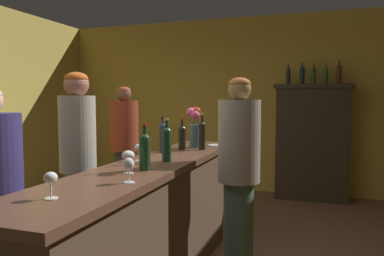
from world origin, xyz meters
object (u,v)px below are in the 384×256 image
(wine_bottle_syrah, at_px, (182,136))
(display_bottle_left, at_px, (288,76))
(display_bottle_midright, at_px, (326,74))
(bartender, at_px, (239,172))
(bar_counter, at_px, (154,225))
(wine_bottle_merlot, at_px, (167,142))
(wine_bottle_rose, at_px, (202,134))
(wine_glass_rear, at_px, (128,156))
(display_cabinet, at_px, (312,140))
(wine_glass_spare, at_px, (51,179))
(flower_arrangement, at_px, (194,125))
(display_bottle_center, at_px, (314,75))
(patron_by_cabinet, at_px, (78,161))
(patron_in_navy, at_px, (124,145))
(wine_glass_front, at_px, (139,149))
(wine_glass_mid, at_px, (129,165))
(display_bottle_right, at_px, (339,73))
(wine_bottle_malbec, at_px, (145,150))
(display_bottle_midleft, at_px, (302,75))
(wine_bottle_chardonnay, at_px, (163,136))
(cheese_plate, at_px, (217,145))

(wine_bottle_syrah, relative_size, display_bottle_left, 0.99)
(display_bottle_midright, xyz_separation_m, bartender, (-0.67, -2.93, -0.95))
(bar_counter, relative_size, wine_bottle_merlot, 9.12)
(wine_bottle_rose, xyz_separation_m, wine_glass_rear, (-0.11, -1.26, -0.04))
(display_cabinet, relative_size, wine_glass_spare, 13.10)
(wine_glass_spare, xyz_separation_m, flower_arrangement, (0.03, 2.08, 0.13))
(display_bottle_center, distance_m, patron_by_cabinet, 3.76)
(display_bottle_midright, bearing_deg, patron_in_navy, -146.94)
(wine_bottle_syrah, bearing_deg, wine_glass_front, -96.99)
(wine_glass_mid, height_order, display_bottle_midright, display_bottle_midright)
(wine_glass_front, relative_size, display_bottle_left, 0.43)
(display_bottle_right, xyz_separation_m, bartender, (-0.85, -2.93, -0.96))
(display_bottle_center, bearing_deg, wine_bottle_malbec, -106.19)
(bartender, bearing_deg, display_bottle_center, -105.46)
(wine_bottle_rose, distance_m, bartender, 0.76)
(wine_bottle_syrah, relative_size, patron_in_navy, 0.19)
(wine_bottle_merlot, height_order, display_bottle_midleft, display_bottle_midleft)
(flower_arrangement, height_order, patron_in_navy, patron_in_navy)
(wine_bottle_chardonnay, xyz_separation_m, wine_bottle_rose, (0.28, 0.30, 0.00))
(wine_glass_spare, relative_size, display_bottle_midright, 0.39)
(bar_counter, xyz_separation_m, wine_glass_front, (-0.13, 0.02, 0.59))
(wine_bottle_malbec, xyz_separation_m, patron_in_navy, (-1.24, 1.94, -0.24))
(wine_glass_front, relative_size, patron_in_navy, 0.08)
(wine_glass_spare, distance_m, display_bottle_midright, 4.59)
(display_bottle_right, bearing_deg, display_cabinet, -180.00)
(display_cabinet, xyz_separation_m, wine_glass_rear, (-1.08, -3.66, 0.22))
(wine_glass_rear, bearing_deg, cheese_plate, 84.02)
(display_bottle_center, bearing_deg, wine_glass_front, -111.24)
(wine_bottle_malbec, bearing_deg, wine_bottle_rose, 87.26)
(wine_glass_front, relative_size, wine_glass_spare, 1.03)
(wine_bottle_merlot, xyz_separation_m, wine_glass_spare, (-0.10, -1.19, -0.05))
(display_bottle_left, xyz_separation_m, display_bottle_center, (0.36, 0.00, 0.00))
(flower_arrangement, xyz_separation_m, cheese_plate, (0.18, 0.21, -0.22))
(wine_glass_rear, height_order, wine_glass_spare, wine_glass_rear)
(display_bottle_right, bearing_deg, display_bottle_midleft, -180.00)
(wine_glass_spare, height_order, display_bottle_right, display_bottle_right)
(bar_counter, relative_size, flower_arrangement, 7.50)
(wine_glass_rear, bearing_deg, display_bottle_center, 73.57)
(bar_counter, relative_size, wine_glass_mid, 21.11)
(wine_bottle_rose, relative_size, patron_by_cabinet, 0.20)
(wine_bottle_rose, bearing_deg, display_bottle_left, 75.74)
(display_cabinet, bearing_deg, wine_glass_spare, -104.55)
(wine_bottle_chardonnay, bearing_deg, wine_glass_rear, -79.77)
(wine_bottle_merlot, relative_size, display_bottle_midright, 1.01)
(display_cabinet, distance_m, wine_glass_mid, 4.03)
(patron_in_navy, bearing_deg, display_bottle_midright, 75.77)
(flower_arrangement, relative_size, patron_in_navy, 0.25)
(wine_glass_mid, xyz_separation_m, bartender, (0.44, 0.98, -0.19))
(bar_counter, xyz_separation_m, wine_glass_mid, (0.17, -0.70, 0.60))
(wine_glass_mid, xyz_separation_m, display_bottle_midright, (1.10, 3.91, 0.75))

